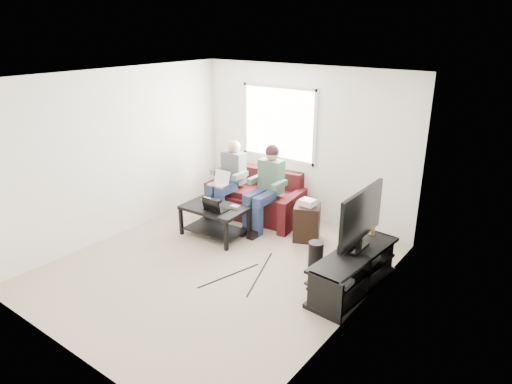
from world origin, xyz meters
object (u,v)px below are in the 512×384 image
coffee_table (214,214)px  tv (361,217)px  end_table (307,222)px  sofa (257,199)px  subwoofer (316,258)px  tv_stand (353,273)px

coffee_table → tv: 2.52m
tv → end_table: size_ratio=1.64×
end_table → sofa: bearing=165.9°
tv → coffee_table: bearing=179.6°
tv → subwoofer: (-0.58, -0.04, -0.74)m
tv → end_table: 1.59m
sofa → tv_stand: 2.69m
subwoofer → end_table: 1.04m
sofa → tv_stand: (2.42, -1.19, -0.07)m
sofa → tv_stand: sofa is taller
tv_stand → coffee_table: bearing=177.3°
sofa → tv: size_ratio=1.64×
end_table → subwoofer: bearing=-52.6°
sofa → coffee_table: 1.07m
coffee_table → subwoofer: (1.87, -0.06, -0.14)m
sofa → subwoofer: 2.16m
tv_stand → end_table: 1.50m
sofa → coffee_table: (-0.04, -1.07, 0.07)m
coffee_table → tv: (2.45, -0.02, 0.60)m
sofa → end_table: bearing=-14.1°
coffee_table → subwoofer: size_ratio=2.24×
sofa → end_table: size_ratio=2.69×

